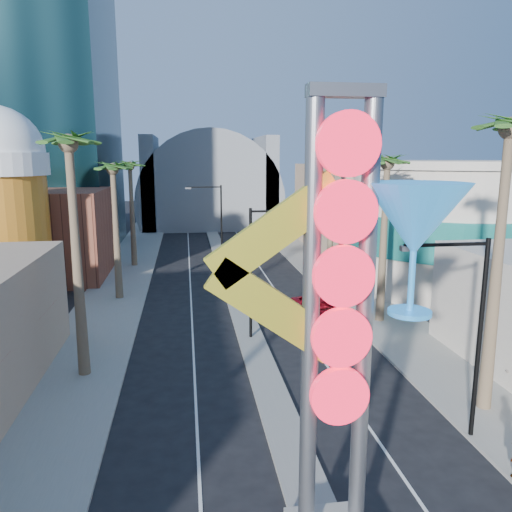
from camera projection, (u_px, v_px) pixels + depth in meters
The scene contains 20 objects.
sidewalk_west at pixel (121, 283), 43.63m from camera, with size 5.00×100.00×0.15m, color gray.
sidewalk_east at pixel (331, 276), 46.23m from camera, with size 5.00×100.00×0.15m, color gray.
median at pixel (226, 272), 47.84m from camera, with size 1.60×84.00×0.15m, color gray.
hotel_tower at pixel (9, 23), 53.54m from camera, with size 20.00×20.00×50.00m, color black.
brick_filler_west at pixel (49, 235), 44.88m from camera, with size 10.00×10.00×8.00m, color brown.
filler_east at pixel (354, 208), 58.78m from camera, with size 10.00×20.00×10.00m, color tan.
beer_mug at pixel (1, 200), 36.22m from camera, with size 7.00×7.00×14.50m.
turquoise_building at pixel (449, 226), 41.53m from camera, with size 16.60×16.60×10.60m.
canopy at pixel (209, 199), 80.03m from camera, with size 22.00×16.00×22.00m.
neon_sign at pixel (370, 303), 12.51m from camera, with size 6.53×2.60×12.55m.
streetlight_0 at pixel (260, 261), 29.50m from camera, with size 3.79×0.25×8.00m.
streetlight_1 at pixel (216, 215), 52.65m from camera, with size 3.79×0.25×8.00m.
streetlight_2 at pixel (469, 322), 18.70m from camera, with size 3.45×0.25×8.00m.
palm_1 at pixel (69, 159), 23.14m from camera, with size 2.40×2.40×12.70m.
palm_2 at pixel (113, 176), 37.00m from camera, with size 2.40×2.40×11.20m.
palm_3 at pixel (130, 172), 48.65m from camera, with size 2.40×2.40×11.20m.
palm_5 at pixel (508, 147), 19.70m from camera, with size 2.40×2.40×13.20m.
palm_6 at pixel (387, 172), 31.61m from camera, with size 2.40×2.40×11.70m.
palm_7 at pixel (333, 158), 43.09m from camera, with size 2.40×2.40×12.70m.
red_pickup at pixel (320, 311), 33.21m from camera, with size 2.69×5.83×1.62m, color #AF0D1C.
Camera 1 is at (-3.71, -8.56, 10.91)m, focal length 35.00 mm.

